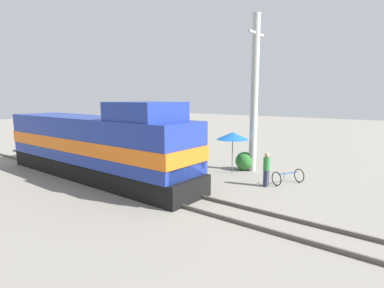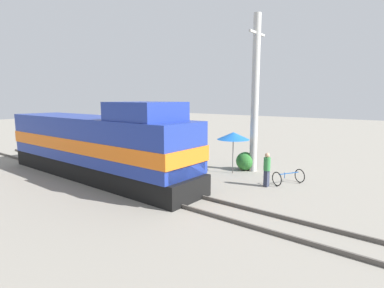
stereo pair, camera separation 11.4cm
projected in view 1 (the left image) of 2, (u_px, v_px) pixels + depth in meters
ground_plane at (154, 193)px, 14.21m from camera, size 120.00×120.00×0.00m
rail_near at (143, 195)px, 13.64m from camera, size 0.08×34.73×0.15m
rail_far at (164, 187)px, 14.76m from camera, size 0.08×34.73×0.15m
locomotive at (98, 146)px, 16.50m from camera, size 2.92×14.02×4.27m
utility_pole at (254, 94)px, 17.76m from camera, size 1.80×0.44×9.25m
vendor_umbrella at (233, 136)px, 17.57m from camera, size 1.92×1.92×2.46m
billboard_sign at (153, 125)px, 19.63m from camera, size 1.66×0.12×3.59m
shrub_cluster at (245, 161)px, 18.58m from camera, size 1.14×1.14×1.14m
person_bystander at (267, 168)px, 15.07m from camera, size 0.34×0.34×1.74m
bicycle at (288, 177)px, 15.58m from camera, size 1.72×1.38×0.73m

